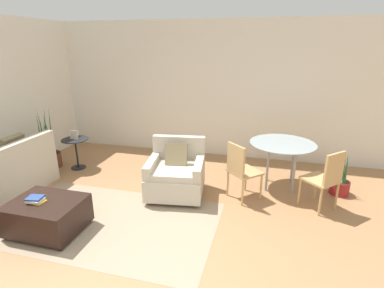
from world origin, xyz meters
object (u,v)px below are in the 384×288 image
at_px(tv_remote_secondary, 35,197).
at_px(side_table, 76,148).
at_px(tv_remote_primary, 30,197).
at_px(armchair, 176,174).
at_px(potted_plant_small, 340,183).
at_px(ottoman, 47,215).
at_px(dining_table, 282,149).
at_px(dining_chair_near_left, 241,168).
at_px(potted_plant, 49,154).
at_px(picture_frame, 74,135).
at_px(book_stack, 35,200).
at_px(dining_chair_near_right, 326,177).

xyz_separation_m(tv_remote_secondary, side_table, (-0.69, 1.83, -0.01)).
bearing_deg(tv_remote_primary, tv_remote_secondary, 10.42).
bearing_deg(armchair, potted_plant_small, 14.64).
distance_m(armchair, ottoman, 1.88).
bearing_deg(tv_remote_primary, ottoman, -8.53).
bearing_deg(dining_table, tv_remote_primary, -147.09).
distance_m(tv_remote_secondary, dining_chair_near_left, 2.84).
bearing_deg(potted_plant, picture_frame, 7.77).
distance_m(ottoman, potted_plant_small, 4.31).
bearing_deg(ottoman, potted_plant, 128.59).
bearing_deg(tv_remote_secondary, ottoman, -14.07).
bearing_deg(side_table, book_stack, -67.92).
relative_size(armchair, potted_plant_small, 1.36).
height_order(potted_plant, picture_frame, potted_plant).
distance_m(ottoman, dining_chair_near_left, 2.71).
relative_size(picture_frame, dining_table, 0.16).
distance_m(side_table, potted_plant_small, 4.68).
height_order(book_stack, dining_chair_near_right, dining_chair_near_right).
bearing_deg(dining_chair_near_right, potted_plant, 175.95).
height_order(tv_remote_secondary, dining_chair_near_left, dining_chair_near_left).
bearing_deg(dining_table, dining_chair_near_left, -135.00).
height_order(tv_remote_primary, dining_chair_near_left, dining_chair_near_left).
bearing_deg(picture_frame, armchair, -13.13).
bearing_deg(side_table, potted_plant, -172.23).
bearing_deg(tv_remote_secondary, dining_chair_near_left, 29.80).
bearing_deg(dining_chair_near_left, tv_remote_primary, -150.59).
relative_size(dining_table, dining_chair_near_left, 1.16).
bearing_deg(potted_plant_small, ottoman, -151.75).
relative_size(side_table, picture_frame, 3.44).
height_order(picture_frame, dining_chair_near_right, dining_chair_near_right).
bearing_deg(dining_table, dining_chair_near_right, -45.00).
bearing_deg(book_stack, armchair, 46.16).
height_order(armchair, dining_table, armchair).
height_order(book_stack, side_table, side_table).
distance_m(potted_plant, potted_plant_small, 5.24).
relative_size(book_stack, picture_frame, 1.47).
distance_m(dining_chair_near_left, potted_plant_small, 1.67).
height_order(potted_plant, potted_plant_small, potted_plant).
relative_size(dining_chair_near_left, potted_plant_small, 1.26).
relative_size(armchair, ottoman, 1.11).
bearing_deg(dining_chair_near_left, dining_table, 45.00).
distance_m(ottoman, side_table, 2.09).
bearing_deg(potted_plant_small, dining_chair_near_left, -159.19).
height_order(ottoman, dining_chair_near_left, dining_chair_near_left).
bearing_deg(tv_remote_secondary, dining_chair_near_right, 21.10).
distance_m(tv_remote_primary, side_table, 1.95).
bearing_deg(potted_plant_small, armchair, -165.36).
distance_m(potted_plant, dining_chair_near_left, 3.74).
bearing_deg(dining_table, book_stack, -144.64).
xyz_separation_m(book_stack, tv_remote_primary, (-0.16, 0.08, -0.03)).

